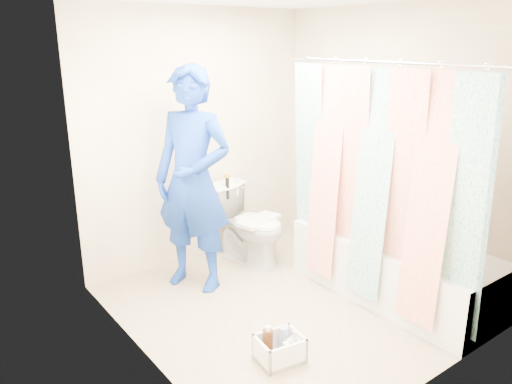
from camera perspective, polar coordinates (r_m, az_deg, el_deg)
floor at (r=4.24m, az=3.15°, el=-12.76°), size 2.60×2.60×0.00m
wall_back at (r=4.83m, az=-6.67°, el=6.13°), size 2.40×0.02×2.40m
wall_front at (r=2.96m, az=19.97°, el=-1.75°), size 2.40×0.02×2.40m
wall_left at (r=3.17m, az=-13.33°, el=0.02°), size 0.02×2.60×2.40m
wall_right at (r=4.64m, az=14.84°, el=5.24°), size 0.02×2.60×2.40m
bathtub at (r=4.41m, az=15.41°, el=-8.18°), size 0.70×1.75×0.50m
curtain_rod at (r=3.76m, az=14.27°, el=14.21°), size 0.02×1.90×0.02m
shower_curtain at (r=3.91m, az=13.29°, el=0.48°), size 0.06×1.75×1.80m
toilet at (r=4.87m, az=-0.78°, el=-3.68°), size 0.61×0.83×0.76m
tank_lid at (r=4.78m, az=0.36°, el=-3.25°), size 0.50×0.32×0.04m
tank_internals at (r=4.84m, az=-3.01°, el=0.80°), size 0.18×0.08×0.25m
plumber at (r=4.24m, az=-7.22°, el=1.30°), size 0.75×0.84×1.92m
cleaning_caddy at (r=3.56m, az=2.87°, el=-17.51°), size 0.34×0.29×0.23m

